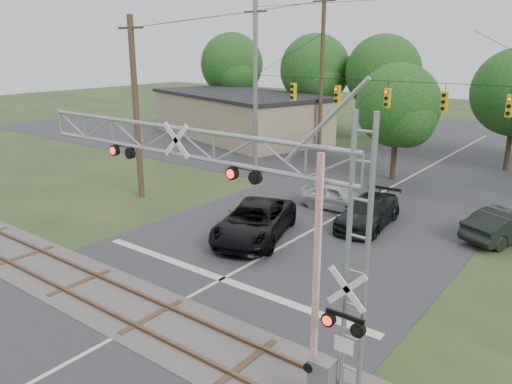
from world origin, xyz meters
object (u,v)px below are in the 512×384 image
Objects in this scene: commercial_building at (238,115)px; sedan_silver at (338,197)px; car_dark at (368,212)px; pickup_black at (255,221)px; traffic_signal_span at (403,98)px; crossing_gantry at (236,212)px.

sedan_silver is at bearing -20.61° from commercial_building.
car_dark is at bearing -119.60° from sedan_silver.
commercial_building reaches higher than car_dark.
sedan_silver is 0.21× the size of commercial_building.
pickup_black is 0.30× the size of commercial_building.
traffic_signal_span is 7.62m from car_dark.
pickup_black is 26.81m from commercial_building.
sedan_silver is at bearing 107.87° from crossing_gantry.
pickup_black is 1.40× the size of sedan_silver.
pickup_black reaches higher than sedan_silver.
pickup_black is 6.15m from sedan_silver.
crossing_gantry is 15.28m from sedan_silver.
commercial_building is (-17.56, 20.22, 1.31)m from pickup_black.
pickup_black is 5.82m from car_dark.
traffic_signal_span is 0.96× the size of commercial_building.
commercial_building is at bearing 52.71° from sedan_silver.
pickup_black is at bearing -131.76° from car_dark.
crossing_gantry reaches higher than sedan_silver.
sedan_silver is (-1.53, -4.29, -5.02)m from traffic_signal_span.
traffic_signal_span is 3.26× the size of pickup_black.
car_dark reaches higher than sedan_silver.
crossing_gantry is 10.45m from pickup_black.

